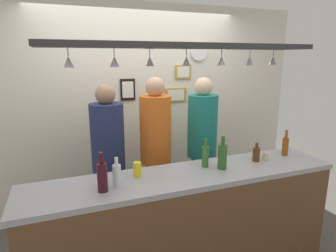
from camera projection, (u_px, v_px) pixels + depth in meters
ground_plane at (171, 251)px, 3.00m from camera, size 8.00×8.00×0.00m
back_wall at (140, 110)px, 3.69m from camera, size 4.40×0.06×2.60m
bar_counter at (194, 217)px, 2.38m from camera, size 2.70×0.55×1.00m
overhead_glass_rack at (186, 46)px, 2.25m from camera, size 2.20×0.36×0.04m
hanging_wineglass_far_left at (69, 61)px, 1.95m from camera, size 0.07×0.07×0.13m
hanging_wineglass_left at (114, 61)px, 2.06m from camera, size 0.07×0.07×0.13m
hanging_wineglass_center_left at (150, 61)px, 2.23m from camera, size 0.07×0.07×0.13m
hanging_wineglass_center at (186, 60)px, 2.30m from camera, size 0.07×0.07×0.13m
hanging_wineglass_center_right at (221, 60)px, 2.34m from camera, size 0.07×0.07×0.13m
hanging_wineglass_right at (250, 60)px, 2.46m from camera, size 0.07×0.07×0.13m
hanging_wineglass_far_right at (273, 60)px, 2.63m from camera, size 0.07×0.07×0.13m
person_left_navy_shirt at (108, 150)px, 2.98m from camera, size 0.34×0.34×1.70m
person_middle_orange_shirt at (156, 141)px, 3.15m from camera, size 0.34×0.34×1.76m
person_right_teal_shirt at (202, 137)px, 3.35m from camera, size 0.34×0.34×1.74m
bottle_beer_green_import at (205, 156)px, 2.58m from camera, size 0.06×0.06×0.26m
bottle_champagne_green at (222, 156)px, 2.53m from camera, size 0.08×0.08×0.30m
bottle_wine_dark_red at (102, 176)px, 2.10m from camera, size 0.08×0.08×0.30m
bottle_beer_brown_stubby at (256, 154)px, 2.73m from camera, size 0.07×0.07×0.18m
bottle_soda_clear at (117, 175)px, 2.19m from camera, size 0.06×0.06×0.23m
bottle_beer_amber_tall at (285, 146)px, 2.89m from camera, size 0.06×0.06×0.26m
drink_can at (137, 169)px, 2.38m from camera, size 0.07×0.07×0.12m
cupcake at (265, 156)px, 2.77m from camera, size 0.06×0.06×0.08m
picture_frame_crest at (128, 90)px, 3.53m from camera, size 0.18×0.02×0.26m
picture_frame_lower_pair at (176, 95)px, 3.78m from camera, size 0.30×0.02×0.18m
picture_frame_upper_small at (183, 72)px, 3.74m from camera, size 0.22×0.02×0.18m
wall_clock at (199, 52)px, 3.75m from camera, size 0.22×0.03×0.22m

